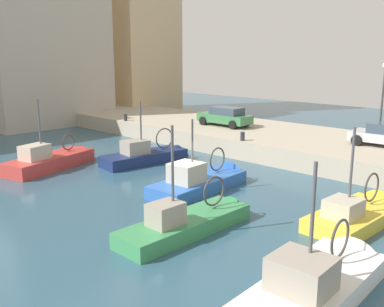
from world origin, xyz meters
The scene contains 14 objects.
water_surface centered at (0.00, 0.00, 0.00)m, with size 80.00×80.00×0.00m, color #2D5166.
quay_wall centered at (11.50, 0.00, 0.60)m, with size 9.00×56.00×1.20m, color #ADA08C.
fishing_boat_blue centered at (1.12, -0.45, 0.13)m, with size 6.36×2.46×4.48m.
fishing_boat_green centered at (-3.08, -3.76, 0.10)m, with size 6.49×1.91×4.88m.
fishing_boat_navy centered at (2.72, 5.59, 0.13)m, with size 6.32×2.49×4.59m.
fishing_boat_red centered at (-2.01, 8.66, 0.11)m, with size 6.58×3.39×4.95m.
fishing_boat_yellow centered at (2.21, -7.93, 0.10)m, with size 5.53×2.44×4.84m.
fishing_boat_white centered at (-3.88, -9.48, 0.13)m, with size 6.50×2.39×4.87m.
parked_car_green centered at (11.02, 6.52, 1.93)m, with size 1.88×4.27×1.43m.
mooring_bollard_mid centered at (7.35, 2.00, 1.48)m, with size 0.28×0.28×0.55m, color #2D2D33.
mooring_bollard_north centered at (7.35, 14.00, 1.48)m, with size 0.28×0.28×0.55m, color #2D2D33.
quay_streetlamp centered at (13.00, -4.26, 4.45)m, with size 0.36×0.36×4.83m.
waterfront_building_west_mid centered at (5.90, 24.18, 8.53)m, with size 11.43×6.86×17.02m.
waterfront_building_central centered at (17.38, 24.83, 11.75)m, with size 7.52×7.49×23.45m.
Camera 1 is at (-14.29, -14.66, 6.53)m, focal length 41.12 mm.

